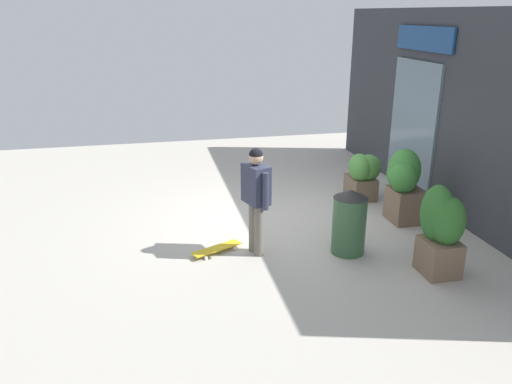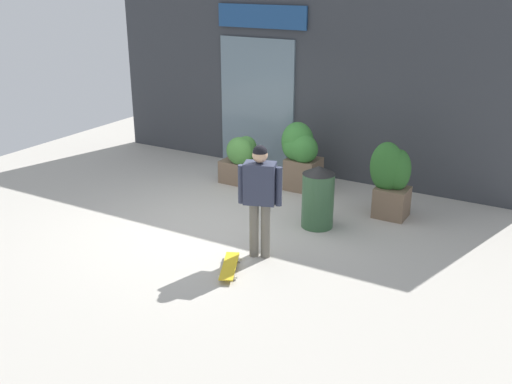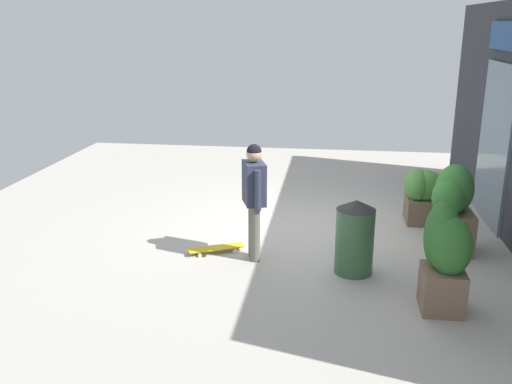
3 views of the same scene
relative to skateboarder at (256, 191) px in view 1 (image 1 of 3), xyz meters
The scene contains 8 objects.
ground_plane 1.65m from the skateboarder, 150.78° to the left, with size 12.00×12.00×0.00m, color #B2ADA3.
building_facade 3.96m from the skateboarder, 107.84° to the left, with size 8.42×0.31×3.46m.
skateboarder is the anchor object (origin of this frame).
skateboard 1.09m from the skateboarder, 103.75° to the right, with size 0.50×0.79×0.08m.
planter_box_left 2.57m from the skateboarder, 64.51° to the left, with size 0.64×0.50×1.24m.
planter_box_right 2.82m from the skateboarder, 104.83° to the left, with size 0.73×0.60×1.23m.
planter_box_mid 3.08m from the skateboarder, 126.26° to the left, with size 0.67×0.61×0.91m.
trash_bin 1.45m from the skateboarder, 78.94° to the left, with size 0.50×0.50×0.99m.
Camera 1 is at (7.71, -2.08, 3.38)m, focal length 35.12 mm.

